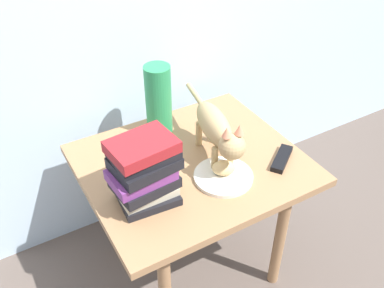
{
  "coord_description": "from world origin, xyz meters",
  "views": [
    {
      "loc": [
        -0.6,
        -1.04,
        1.57
      ],
      "look_at": [
        0.0,
        0.0,
        0.66
      ],
      "focal_mm": 40.14,
      "sensor_mm": 36.0,
      "label": 1
    }
  ],
  "objects_px": {
    "cat": "(218,130)",
    "side_table": "(192,177)",
    "candle_jar": "(131,150)",
    "tv_remote": "(282,159)",
    "book_stack": "(144,171)",
    "green_vase": "(159,100)",
    "bread_roll": "(224,168)",
    "plate": "(223,176)"
  },
  "relations": [
    {
      "from": "cat",
      "to": "tv_remote",
      "type": "bearing_deg",
      "value": -32.17
    },
    {
      "from": "bread_roll",
      "to": "tv_remote",
      "type": "height_order",
      "value": "bread_roll"
    },
    {
      "from": "bread_roll",
      "to": "book_stack",
      "type": "bearing_deg",
      "value": 172.8
    },
    {
      "from": "plate",
      "to": "tv_remote",
      "type": "xyz_separation_m",
      "value": [
        0.24,
        -0.03,
        0.0
      ]
    },
    {
      "from": "cat",
      "to": "candle_jar",
      "type": "distance_m",
      "value": 0.32
    },
    {
      "from": "side_table",
      "to": "green_vase",
      "type": "distance_m",
      "value": 0.32
    },
    {
      "from": "green_vase",
      "to": "bread_roll",
      "type": "bearing_deg",
      "value": -79.53
    },
    {
      "from": "green_vase",
      "to": "cat",
      "type": "bearing_deg",
      "value": -70.06
    },
    {
      "from": "bread_roll",
      "to": "tv_remote",
      "type": "relative_size",
      "value": 0.53
    },
    {
      "from": "plate",
      "to": "book_stack",
      "type": "xyz_separation_m",
      "value": [
        -0.27,
        0.04,
        0.11
      ]
    },
    {
      "from": "tv_remote",
      "to": "candle_jar",
      "type": "bearing_deg",
      "value": 112.82
    },
    {
      "from": "side_table",
      "to": "tv_remote",
      "type": "relative_size",
      "value": 5.17
    },
    {
      "from": "plate",
      "to": "green_vase",
      "type": "relative_size",
      "value": 0.73
    },
    {
      "from": "bread_roll",
      "to": "book_stack",
      "type": "xyz_separation_m",
      "value": [
        -0.28,
        0.04,
        0.08
      ]
    },
    {
      "from": "plate",
      "to": "bread_roll",
      "type": "height_order",
      "value": "bread_roll"
    },
    {
      "from": "bread_roll",
      "to": "cat",
      "type": "relative_size",
      "value": 0.17
    },
    {
      "from": "side_table",
      "to": "book_stack",
      "type": "distance_m",
      "value": 0.31
    },
    {
      "from": "bread_roll",
      "to": "side_table",
      "type": "bearing_deg",
      "value": 113.21
    },
    {
      "from": "tv_remote",
      "to": "bread_roll",
      "type": "bearing_deg",
      "value": 135.93
    },
    {
      "from": "plate",
      "to": "cat",
      "type": "bearing_deg",
      "value": 70.7
    },
    {
      "from": "bread_roll",
      "to": "green_vase",
      "type": "xyz_separation_m",
      "value": [
        -0.07,
        0.36,
        0.1
      ]
    },
    {
      "from": "plate",
      "to": "tv_remote",
      "type": "bearing_deg",
      "value": -6.77
    },
    {
      "from": "side_table",
      "to": "tv_remote",
      "type": "bearing_deg",
      "value": -29.26
    },
    {
      "from": "candle_jar",
      "to": "tv_remote",
      "type": "xyz_separation_m",
      "value": [
        0.47,
        -0.29,
        -0.03
      ]
    },
    {
      "from": "green_vase",
      "to": "tv_remote",
      "type": "height_order",
      "value": "green_vase"
    },
    {
      "from": "bread_roll",
      "to": "cat",
      "type": "xyz_separation_m",
      "value": [
        0.03,
        0.09,
        0.09
      ]
    },
    {
      "from": "green_vase",
      "to": "tv_remote",
      "type": "relative_size",
      "value": 1.88
    },
    {
      "from": "tv_remote",
      "to": "side_table",
      "type": "bearing_deg",
      "value": 115.28
    },
    {
      "from": "plate",
      "to": "candle_jar",
      "type": "distance_m",
      "value": 0.35
    },
    {
      "from": "green_vase",
      "to": "candle_jar",
      "type": "relative_size",
      "value": 3.31
    },
    {
      "from": "plate",
      "to": "book_stack",
      "type": "height_order",
      "value": "book_stack"
    },
    {
      "from": "bread_roll",
      "to": "green_vase",
      "type": "distance_m",
      "value": 0.38
    },
    {
      "from": "cat",
      "to": "side_table",
      "type": "bearing_deg",
      "value": 158.46
    },
    {
      "from": "cat",
      "to": "candle_jar",
      "type": "xyz_separation_m",
      "value": [
        -0.27,
        0.16,
        -0.09
      ]
    },
    {
      "from": "book_stack",
      "to": "tv_remote",
      "type": "bearing_deg",
      "value": -7.84
    },
    {
      "from": "cat",
      "to": "tv_remote",
      "type": "xyz_separation_m",
      "value": [
        0.2,
        -0.13,
        -0.12
      ]
    },
    {
      "from": "cat",
      "to": "green_vase",
      "type": "bearing_deg",
      "value": 109.94
    },
    {
      "from": "bread_roll",
      "to": "book_stack",
      "type": "relative_size",
      "value": 0.35
    },
    {
      "from": "side_table",
      "to": "candle_jar",
      "type": "bearing_deg",
      "value": 144.69
    },
    {
      "from": "side_table",
      "to": "tv_remote",
      "type": "height_order",
      "value": "tv_remote"
    },
    {
      "from": "cat",
      "to": "candle_jar",
      "type": "bearing_deg",
      "value": 148.63
    },
    {
      "from": "side_table",
      "to": "candle_jar",
      "type": "relative_size",
      "value": 9.12
    }
  ]
}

